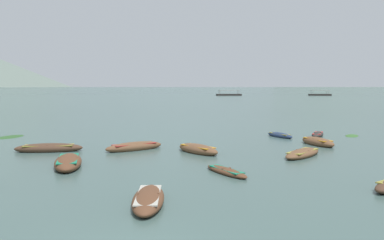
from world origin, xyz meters
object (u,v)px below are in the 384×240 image
Objects in this scene: rowboat_11 at (68,162)px; ferry_0 at (229,95)px; rowboat_6 at (303,153)px; rowboat_3 at (134,147)px; rowboat_4 at (49,148)px; ferry_2 at (320,95)px; rowboat_0 at (148,199)px; rowboat_5 at (226,171)px; rowboat_10 at (280,135)px; rowboat_7 at (198,149)px; rowboat_9 at (318,134)px; rowboat_8 at (318,142)px.

rowboat_11 is 151.73m from ferry_0.
rowboat_6 is at bearing -97.07° from ferry_0.
rowboat_3 is 145.84m from ferry_0.
ferry_2 is (74.50, 140.43, 0.23)m from rowboat_4.
rowboat_0 is at bearing -59.11° from rowboat_4.
rowboat_6 is 0.35× the size of ferry_0.
rowboat_3 is at bearing 59.00° from rowboat_11.
rowboat_0 reaches higher than rowboat_5.
rowboat_10 is 145.58m from ferry_2.
rowboat_7 is 1.17× the size of rowboat_9.
rowboat_10 is at bearing 108.84° from rowboat_8.
rowboat_5 is 0.36× the size of ferry_2.
rowboat_11 reaches higher than rowboat_10.
rowboat_10 is at bearing 60.65° from rowboat_0.
rowboat_6 is 0.42× the size of ferry_2.
rowboat_6 is at bearing -9.71° from rowboat_4.
rowboat_0 is at bearing -127.19° from rowboat_5.
rowboat_8 reaches higher than rowboat_9.
rowboat_3 is at bearing -116.12° from ferry_2.
rowboat_4 is 1.40× the size of rowboat_5.
rowboat_4 is 1.22× the size of rowboat_8.
rowboat_5 is (11.09, -7.42, -0.10)m from rowboat_4.
rowboat_10 is 0.30× the size of ferry_0.
rowboat_4 is 1.00× the size of rowboat_11.
ferry_0 is (13.35, 136.34, 0.31)m from rowboat_9.
rowboat_11 reaches higher than rowboat_9.
rowboat_3 is 6.23m from rowboat_11.
rowboat_11 is at bearing -116.31° from ferry_2.
rowboat_7 reaches higher than rowboat_3.
rowboat_8 is 1.15× the size of rowboat_9.
rowboat_7 is 13.85m from rowboat_9.
rowboat_3 reaches higher than rowboat_0.
rowboat_3 is 5.78m from rowboat_4.
rowboat_9 is (11.31, 7.99, -0.09)m from rowboat_7.
rowboat_6 is (5.57, 4.57, 0.06)m from rowboat_5.
ferry_0 is (18.12, 146.05, 0.27)m from rowboat_6.
rowboat_10 is 0.35× the size of ferry_2.
rowboat_4 is (-5.78, -0.27, 0.00)m from rowboat_3.
rowboat_11 is at bearing -143.30° from rowboat_10.
rowboat_8 reaches higher than rowboat_6.
rowboat_5 is 160.88m from ferry_2.
rowboat_3 is 13.52m from rowboat_10.
rowboat_5 is at bearing -125.90° from rowboat_9.
rowboat_0 is 8.70m from rowboat_11.
ferry_2 is (68.72, 140.16, 0.23)m from rowboat_3.
rowboat_8 is at bearing -96.19° from ferry_0.
rowboat_7 is (-6.54, 1.72, 0.05)m from rowboat_6.
rowboat_9 is at bearing -95.59° from ferry_0.
rowboat_5 is at bearing -81.19° from rowboat_7.
rowboat_4 reaches higher than rowboat_9.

